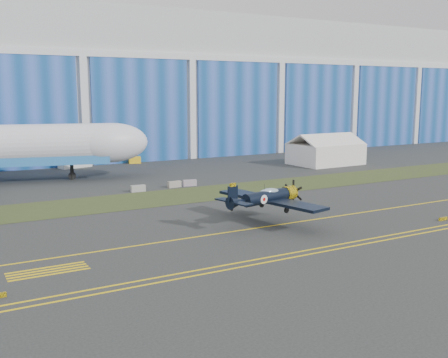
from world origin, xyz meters
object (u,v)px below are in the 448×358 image
warbird (266,197)px  tug (135,160)px  tent (326,149)px  shipping_container (75,161)px

warbird → tug: warbird is taller
tent → shipping_container: (-42.83, 18.70, -1.70)m
shipping_container → tug: shipping_container is taller
tent → tug: 36.70m
shipping_container → tug: bearing=-15.4°
shipping_container → warbird: bearing=-98.2°
tent → shipping_container: 46.76m
warbird → tent: bearing=30.6°
tent → tug: (-31.39, 18.87, -2.30)m
warbird → tent: size_ratio=1.19×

